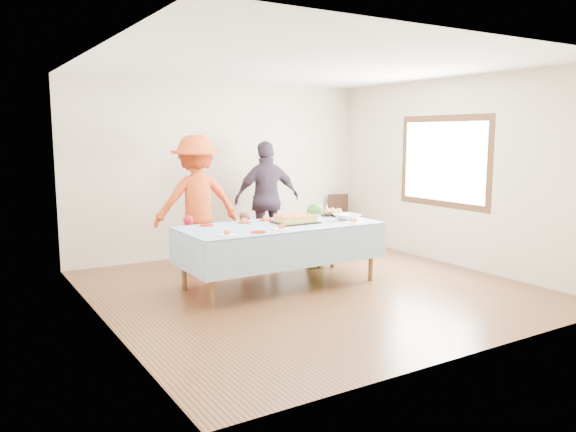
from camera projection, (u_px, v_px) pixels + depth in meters
name	position (u px, v px, depth m)	size (l,w,h in m)	color
ground	(310.00, 288.00, 6.98)	(5.00, 5.00, 0.00)	#442813
room_walls	(315.00, 145.00, 6.76)	(5.04, 5.04, 2.72)	beige
party_table	(280.00, 229.00, 7.00)	(2.50, 1.10, 0.78)	#53351C
birthday_cake	(295.00, 219.00, 7.11)	(0.53, 0.41, 0.09)	black
rolls_tray	(333.00, 213.00, 7.75)	(0.34, 0.34, 0.10)	black
punch_bowl	(347.00, 217.00, 7.38)	(0.32, 0.32, 0.08)	silver
party_hat	(327.00, 209.00, 7.88)	(0.09, 0.09, 0.16)	silver
fork_pile	(329.00, 219.00, 7.20)	(0.24, 0.18, 0.07)	white
plate_red_far_a	(207.00, 225.00, 6.90)	(0.18, 0.18, 0.01)	#B9160D
plate_red_far_b	(245.00, 222.00, 7.12)	(0.18, 0.18, 0.01)	#B9160D
plate_red_far_c	(266.00, 220.00, 7.33)	(0.19, 0.19, 0.01)	#B9160D
plate_red_far_d	(304.00, 217.00, 7.61)	(0.20, 0.20, 0.01)	#B9160D
plate_red_near	(258.00, 232.00, 6.42)	(0.18, 0.18, 0.01)	#B9160D
plate_white_left	(227.00, 235.00, 6.24)	(0.20, 0.20, 0.01)	white
plate_white_mid	(282.00, 229.00, 6.62)	(0.24, 0.24, 0.01)	white
plate_white_right	(354.00, 223.00, 7.11)	(0.24, 0.24, 0.01)	white
dining_chair	(339.00, 216.00, 9.91)	(0.46, 0.46, 0.84)	black
toddler_left	(188.00, 245.00, 7.56)	(0.30, 0.20, 0.82)	red
toddler_mid	(315.00, 235.00, 8.03)	(0.45, 0.29, 0.92)	#437E2A
toddler_right	(243.00, 240.00, 8.01)	(0.39, 0.30, 0.80)	#AC6250
adult_left	(197.00, 202.00, 8.02)	(1.22, 0.70, 1.88)	#D4471A
adult_right	(267.00, 199.00, 8.76)	(1.05, 0.44, 1.79)	#372D3E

